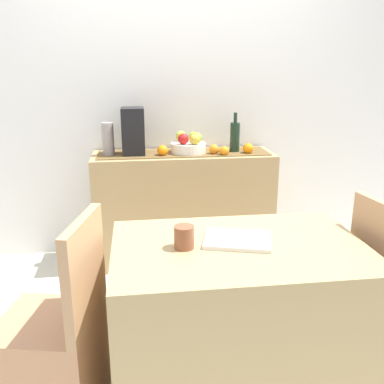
# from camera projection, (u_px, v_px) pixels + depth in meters

# --- Properties ---
(ground_plane) EXTENTS (6.40, 6.40, 0.02)m
(ground_plane) POSITION_uv_depth(u_px,v_px,m) (191.00, 328.00, 2.50)
(ground_plane) COLOR beige
(ground_plane) RESTS_ON ground
(room_wall_rear) EXTENTS (6.40, 0.06, 2.70)m
(room_wall_rear) POSITION_uv_depth(u_px,v_px,m) (170.00, 80.00, 3.22)
(room_wall_rear) COLOR white
(room_wall_rear) RESTS_ON ground
(sideboard_console) EXTENTS (1.33, 0.42, 0.84)m
(sideboard_console) POSITION_uv_depth(u_px,v_px,m) (184.00, 207.00, 3.25)
(sideboard_console) COLOR tan
(sideboard_console) RESTS_ON ground
(table_runner) EXTENTS (1.25, 0.32, 0.01)m
(table_runner) POSITION_uv_depth(u_px,v_px,m) (183.00, 153.00, 3.13)
(table_runner) COLOR brown
(table_runner) RESTS_ON sideboard_console
(fruit_bowl) EXTENTS (0.25, 0.25, 0.07)m
(fruit_bowl) POSITION_uv_depth(u_px,v_px,m) (188.00, 148.00, 3.12)
(fruit_bowl) COLOR white
(fruit_bowl) RESTS_ON table_runner
(apple_center) EXTENTS (0.08, 0.08, 0.08)m
(apple_center) POSITION_uv_depth(u_px,v_px,m) (181.00, 136.00, 3.16)
(apple_center) COLOR gold
(apple_center) RESTS_ON fruit_bowl
(apple_rear) EXTENTS (0.07, 0.07, 0.07)m
(apple_rear) POSITION_uv_depth(u_px,v_px,m) (197.00, 138.00, 3.11)
(apple_rear) COLOR #85AB39
(apple_rear) RESTS_ON fruit_bowl
(apple_front) EXTENTS (0.08, 0.08, 0.08)m
(apple_front) POSITION_uv_depth(u_px,v_px,m) (183.00, 139.00, 3.05)
(apple_front) COLOR red
(apple_front) RESTS_ON fruit_bowl
(apple_upper) EXTENTS (0.07, 0.07, 0.07)m
(apple_upper) POSITION_uv_depth(u_px,v_px,m) (194.00, 136.00, 3.17)
(apple_upper) COLOR #8FAA2C
(apple_upper) RESTS_ON fruit_bowl
(apple_left) EXTENTS (0.08, 0.08, 0.08)m
(apple_left) POSITION_uv_depth(u_px,v_px,m) (195.00, 139.00, 3.04)
(apple_left) COLOR gold
(apple_left) RESTS_ON fruit_bowl
(wine_bottle) EXTENTS (0.07, 0.07, 0.29)m
(wine_bottle) POSITION_uv_depth(u_px,v_px,m) (235.00, 137.00, 3.15)
(wine_bottle) COLOR #1C3021
(wine_bottle) RESTS_ON sideboard_console
(coffee_maker) EXTENTS (0.16, 0.18, 0.34)m
(coffee_maker) POSITION_uv_depth(u_px,v_px,m) (133.00, 132.00, 3.04)
(coffee_maker) COLOR black
(coffee_maker) RESTS_ON sideboard_console
(ceramic_vase) EXTENTS (0.08, 0.08, 0.24)m
(ceramic_vase) POSITION_uv_depth(u_px,v_px,m) (108.00, 139.00, 3.03)
(ceramic_vase) COLOR gray
(ceramic_vase) RESTS_ON sideboard_console
(orange_loose_far) EXTENTS (0.08, 0.08, 0.08)m
(orange_loose_far) POSITION_uv_depth(u_px,v_px,m) (163.00, 151.00, 3.04)
(orange_loose_far) COLOR orange
(orange_loose_far) RESTS_ON sideboard_console
(orange_loose_mid) EXTENTS (0.07, 0.07, 0.07)m
(orange_loose_mid) POSITION_uv_depth(u_px,v_px,m) (224.00, 151.00, 3.05)
(orange_loose_mid) COLOR orange
(orange_loose_mid) RESTS_ON sideboard_console
(orange_loose_near_bowl) EXTENTS (0.07, 0.07, 0.07)m
(orange_loose_near_bowl) POSITION_uv_depth(u_px,v_px,m) (214.00, 149.00, 3.09)
(orange_loose_near_bowl) COLOR orange
(orange_loose_near_bowl) RESTS_ON sideboard_console
(orange_loose_end) EXTENTS (0.08, 0.08, 0.08)m
(orange_loose_end) POSITION_uv_depth(u_px,v_px,m) (248.00, 148.00, 3.11)
(orange_loose_end) COLOR orange
(orange_loose_end) RESTS_ON sideboard_console
(dining_table) EXTENTS (1.07, 0.70, 0.74)m
(dining_table) POSITION_uv_depth(u_px,v_px,m) (237.00, 321.00, 1.91)
(dining_table) COLOR tan
(dining_table) RESTS_ON ground
(open_book) EXTENTS (0.33, 0.28, 0.02)m
(open_book) POSITION_uv_depth(u_px,v_px,m) (237.00, 240.00, 1.83)
(open_book) COLOR white
(open_book) RESTS_ON dining_table
(coffee_cup) EXTENTS (0.08, 0.08, 0.10)m
(coffee_cup) POSITION_uv_depth(u_px,v_px,m) (184.00, 237.00, 1.76)
(coffee_cup) COLOR brown
(coffee_cup) RESTS_ON dining_table
(chair_near_window) EXTENTS (0.48, 0.48, 0.90)m
(chair_near_window) POSITION_uv_depth(u_px,v_px,m) (55.00, 356.00, 1.84)
(chair_near_window) COLOR tan
(chair_near_window) RESTS_ON ground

